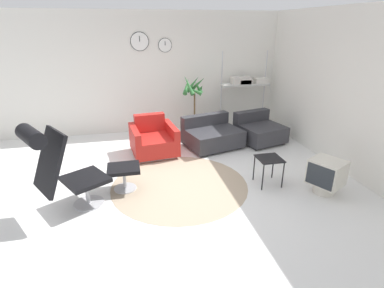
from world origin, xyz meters
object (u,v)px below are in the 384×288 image
at_px(couch_low, 212,136).
at_px(shelf_unit, 246,82).
at_px(side_table, 269,161).
at_px(couch_second, 259,131).
at_px(lounge_chair, 58,162).
at_px(armchair_red, 153,141).
at_px(ottoman, 124,172).
at_px(crt_television, 326,175).
at_px(potted_plant, 194,111).

bearing_deg(couch_low, shelf_unit, -151.92).
bearing_deg(side_table, couch_second, 70.02).
bearing_deg(lounge_chair, side_table, 61.60).
relative_size(armchair_red, couch_second, 0.91).
relative_size(ottoman, crt_television, 0.82).
height_order(lounge_chair, ottoman, lounge_chair).
bearing_deg(potted_plant, ottoman, -126.75).
height_order(couch_second, side_table, couch_second).
bearing_deg(couch_low, potted_plant, -87.29).
bearing_deg(couch_second, crt_television, 76.81).
height_order(ottoman, side_table, side_table).
distance_m(ottoman, couch_low, 2.39).
xyz_separation_m(couch_second, crt_television, (0.06, -2.33, 0.07)).
xyz_separation_m(side_table, potted_plant, (-0.68, 2.54, 0.20)).
bearing_deg(ottoman, crt_television, -14.46).
bearing_deg(side_table, armchair_red, 135.29).
bearing_deg(armchair_red, crt_television, 132.28).
bearing_deg(side_table, ottoman, 171.79).
distance_m(couch_second, crt_television, 2.33).
height_order(couch_second, potted_plant, potted_plant).
distance_m(ottoman, potted_plant, 2.77).
bearing_deg(shelf_unit, armchair_red, -154.05).
bearing_deg(shelf_unit, potted_plant, -165.93).
xyz_separation_m(armchair_red, couch_low, (1.27, 0.11, -0.03)).
relative_size(crt_television, shelf_unit, 0.33).
bearing_deg(couch_low, ottoman, 23.50).
distance_m(armchair_red, crt_television, 3.28).
bearing_deg(ottoman, couch_low, 38.26).
height_order(ottoman, couch_second, couch_second).
xyz_separation_m(lounge_chair, potted_plant, (2.47, 2.71, -0.17)).
relative_size(lounge_chair, potted_plant, 0.92).
bearing_deg(armchair_red, potted_plant, -147.86).
bearing_deg(potted_plant, shelf_unit, 14.07).
height_order(lounge_chair, shelf_unit, shelf_unit).
xyz_separation_m(side_table, crt_television, (0.75, -0.46, -0.10)).
bearing_deg(ottoman, couch_second, 27.12).
height_order(couch_low, crt_television, couch_low).
relative_size(couch_low, side_table, 2.78).
bearing_deg(armchair_red, couch_low, 178.43).
relative_size(couch_second, side_table, 2.33).
relative_size(couch_second, crt_television, 1.77).
bearing_deg(couch_low, side_table, 89.09).
bearing_deg(crt_television, armchair_red, 21.18).
bearing_deg(couch_low, couch_second, 168.26).
height_order(lounge_chair, couch_low, lounge_chair).
bearing_deg(side_table, lounge_chair, -176.98).
xyz_separation_m(ottoman, crt_television, (3.07, -0.79, 0.01)).
distance_m(lounge_chair, crt_television, 3.93).
bearing_deg(couch_second, side_table, 55.26).
distance_m(lounge_chair, side_table, 3.17).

